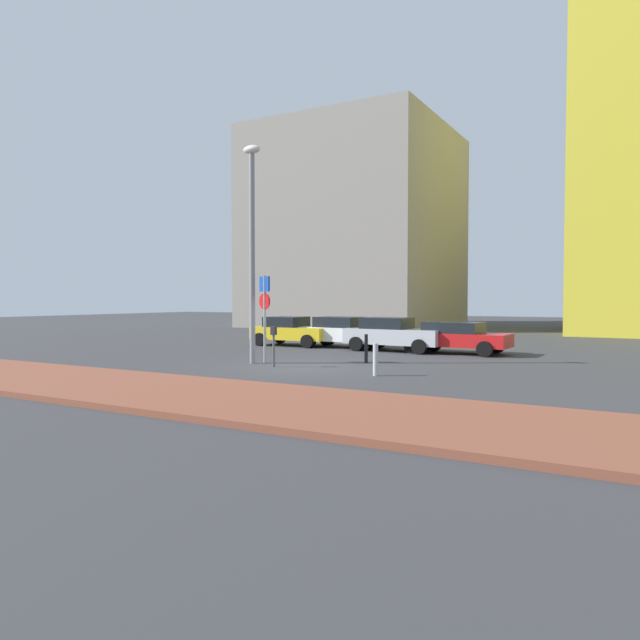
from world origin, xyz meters
The scene contains 12 objects.
ground_plane centered at (0.00, 0.00, 0.00)m, with size 120.00×120.00×0.00m, color #38383A.
sidewalk_brick centered at (0.00, -6.64, 0.07)m, with size 40.00×4.30×0.14m, color brown.
parked_car_yellow centered at (-5.03, 7.28, 0.74)m, with size 4.01×2.10×1.43m.
parked_car_white centered at (-2.27, 7.56, 0.77)m, with size 4.32×2.18×1.46m.
parked_car_silver centered at (0.51, 6.99, 0.77)m, with size 4.44×2.09×1.49m.
parked_car_red centered at (3.17, 7.26, 0.72)m, with size 4.62×2.14×1.33m.
parking_sign_post centered at (-1.78, 0.38, 2.00)m, with size 0.59×0.19×3.17m.
parking_meter centered at (-0.71, -0.62, 0.89)m, with size 0.18×0.14×1.38m.
street_lamp centered at (-2.00, -0.08, 4.52)m, with size 0.70×0.36×7.78m.
traffic_bollard_near centered at (1.51, 2.04, 0.52)m, with size 0.12×0.12×1.05m, color black.
traffic_bollard_mid centered at (3.23, -0.96, 0.49)m, with size 0.15×0.15×0.98m, color #B7B7BC.
building_under_construction centered at (-11.41, 27.58, 8.12)m, with size 14.94×14.85×16.23m, color gray.
Camera 1 is at (10.47, -17.04, 2.34)m, focal length 32.76 mm.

